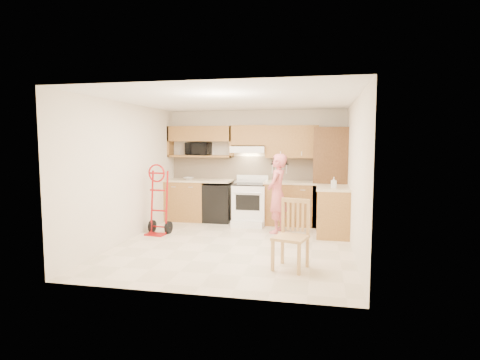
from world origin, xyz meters
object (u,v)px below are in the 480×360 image
(dining_chair, at_px, (291,235))
(microwave, at_px, (198,149))
(hand_truck, at_px, (157,203))
(range, at_px, (250,200))
(person, at_px, (277,193))

(dining_chair, bearing_deg, microwave, 141.99)
(hand_truck, height_order, dining_chair, hand_truck)
(microwave, relative_size, range, 0.51)
(range, height_order, dining_chair, range)
(dining_chair, bearing_deg, hand_truck, 164.76)
(microwave, relative_size, dining_chair, 0.54)
(range, bearing_deg, person, -44.28)
(range, height_order, hand_truck, hand_truck)
(range, xyz_separation_m, dining_chair, (1.10, -2.86, -0.03))
(microwave, xyz_separation_m, dining_chair, (2.36, -3.16, -1.14))
(range, xyz_separation_m, person, (0.67, -0.65, 0.26))
(dining_chair, bearing_deg, person, 116.46)
(hand_truck, relative_size, dining_chair, 1.25)
(hand_truck, distance_m, dining_chair, 3.14)
(person, bearing_deg, hand_truck, -63.23)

